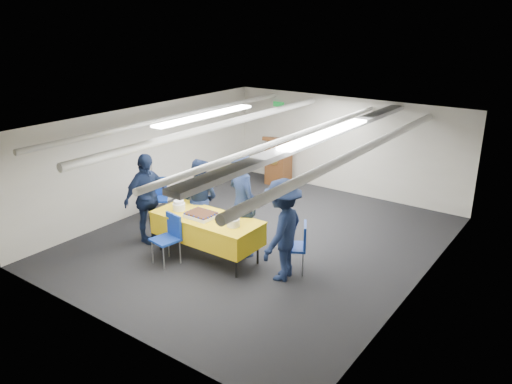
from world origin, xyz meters
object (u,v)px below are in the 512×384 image
chair_right (298,243)px  podium (278,161)px  sailor_b (199,199)px  sailor_d (282,230)px  sailor_c (147,198)px  sailor_a (242,204)px  serving_table (207,228)px  chair_near (169,234)px  sheet_cake (201,215)px  chair_left (158,194)px

chair_right → podium: bearing=127.3°
sailor_b → sailor_d: size_ratio=0.93×
sailor_b → sailor_c: size_ratio=0.92×
sailor_a → chair_right: bearing=-162.4°
serving_table → chair_near: 0.66m
chair_right → sailor_a: size_ratio=0.46×
chair_right → sailor_b: bearing=177.6°
sailor_b → sailor_d: sailor_d is taller
sheet_cake → chair_near: (-0.33, -0.46, -0.28)m
serving_table → chair_left: size_ratio=2.30×
podium → chair_near: size_ratio=1.44×
serving_table → podium: (-1.22, 4.15, 0.05)m
podium → chair_left: size_ratio=1.44×
podium → sailor_c: 4.29m
sailor_b → chair_near: bearing=89.7°
podium → sailor_c: bearing=-91.9°
sailor_c → sailor_d: bearing=-82.6°
sailor_c → chair_right: bearing=-76.7°
chair_near → sailor_a: bearing=51.6°
sailor_a → chair_left: bearing=12.2°
serving_table → chair_right: chair_right is taller
chair_right → chair_near: bearing=-153.4°
serving_table → sailor_c: 1.40m
sailor_a → sailor_c: (-1.78, -0.62, -0.09)m
sailor_c → serving_table: bearing=-82.7°
sailor_b → sailor_a: bearing=162.4°
chair_right → sailor_d: sailor_d is taller
sailor_a → sailor_d: sailor_a is taller
chair_left → sailor_c: 1.19m
sheet_cake → podium: 4.38m
serving_table → sailor_c: size_ratio=1.17×
sheet_cake → chair_left: chair_left is taller
chair_right → sailor_b: (-2.25, 0.09, 0.26)m
podium → chair_right: podium is taller
sailor_d → chair_right: bearing=152.6°
chair_right → sailor_c: sailor_c is taller
podium → chair_right: (2.81, -3.69, -0.08)m
chair_left → sailor_d: (3.53, -0.64, 0.32)m
serving_table → sailor_b: size_ratio=1.27×
sheet_cake → sailor_c: (-1.30, -0.06, 0.04)m
chair_left → sailor_c: (0.69, -0.91, 0.32)m
chair_near → chair_left: 2.12m
chair_left → sailor_c: sailor_c is taller
sailor_a → sheet_cake: bearing=68.5°
sailor_c → chair_near: bearing=-110.6°
serving_table → sailor_a: 0.75m
sheet_cake → sailor_c: size_ratio=0.30×
chair_left → sailor_b: bearing=-9.2°
chair_left → sailor_b: (1.39, -0.22, 0.26)m
chair_right → sailor_b: sailor_b is taller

